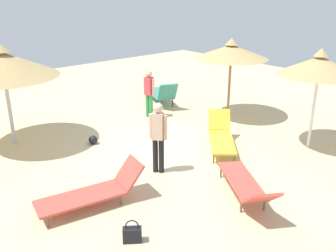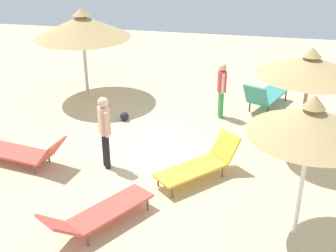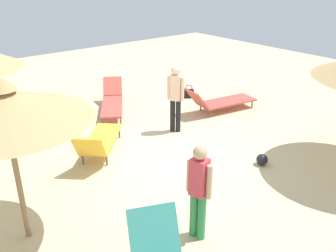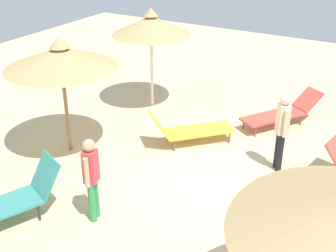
# 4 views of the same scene
# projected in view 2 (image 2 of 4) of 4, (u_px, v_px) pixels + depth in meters

# --- Properties ---
(ground) EXTENTS (24.00, 24.00, 0.10)m
(ground) POSITION_uv_depth(u_px,v_px,m) (162.00, 150.00, 11.12)
(ground) COLOR beige
(parasol_umbrella_center) EXTENTS (2.14, 2.14, 2.77)m
(parasol_umbrella_center) POSITION_uv_depth(u_px,v_px,m) (312.00, 121.00, 7.16)
(parasol_umbrella_center) COLOR white
(parasol_umbrella_center) RESTS_ON ground
(parasol_umbrella_far_left) EXTENTS (2.43, 2.43, 2.68)m
(parasol_umbrella_far_left) POSITION_uv_depth(u_px,v_px,m) (310.00, 66.00, 9.97)
(parasol_umbrella_far_left) COLOR olive
(parasol_umbrella_far_left) RESTS_ON ground
(parasol_umbrella_back) EXTENTS (2.95, 2.95, 2.84)m
(parasol_umbrella_back) POSITION_uv_depth(u_px,v_px,m) (82.00, 26.00, 13.27)
(parasol_umbrella_back) COLOR #B2B2B7
(parasol_umbrella_back) RESTS_ON ground
(lounge_chair_near_left) EXTENTS (2.23, 1.72, 0.78)m
(lounge_chair_near_left) POSITION_uv_depth(u_px,v_px,m) (98.00, 213.00, 8.12)
(lounge_chair_near_left) COLOR #CC4C3F
(lounge_chair_near_left) RESTS_ON ground
(lounge_chair_edge) EXTENTS (1.89, 1.84, 0.87)m
(lounge_chair_edge) POSITION_uv_depth(u_px,v_px,m) (201.00, 163.00, 9.71)
(lounge_chair_edge) COLOR gold
(lounge_chair_edge) RESTS_ON ground
(lounge_chair_far_right) EXTENTS (1.05, 2.28, 0.79)m
(lounge_chair_far_right) POSITION_uv_depth(u_px,v_px,m) (24.00, 152.00, 10.28)
(lounge_chair_far_right) COLOR #CC4C3F
(lounge_chair_far_right) RESTS_ON ground
(lounge_chair_front) EXTENTS (2.18, 1.45, 1.02)m
(lounge_chair_front) POSITION_uv_depth(u_px,v_px,m) (265.00, 95.00, 13.15)
(lounge_chair_front) COLOR teal
(lounge_chair_front) RESTS_ON ground
(person_standing_near_right) EXTENTS (0.37, 0.32, 1.76)m
(person_standing_near_right) POSITION_uv_depth(u_px,v_px,m) (105.00, 128.00, 9.88)
(person_standing_near_right) COLOR black
(person_standing_near_right) RESTS_ON ground
(person_standing_center) EXTENTS (0.42, 0.28, 1.63)m
(person_standing_center) POSITION_uv_depth(u_px,v_px,m) (222.00, 88.00, 12.44)
(person_standing_center) COLOR #338C4C
(person_standing_center) RESTS_ON ground
(beach_ball) EXTENTS (0.25, 0.25, 0.25)m
(beach_ball) POSITION_uv_depth(u_px,v_px,m) (124.00, 116.00, 12.57)
(beach_ball) COLOR black
(beach_ball) RESTS_ON ground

